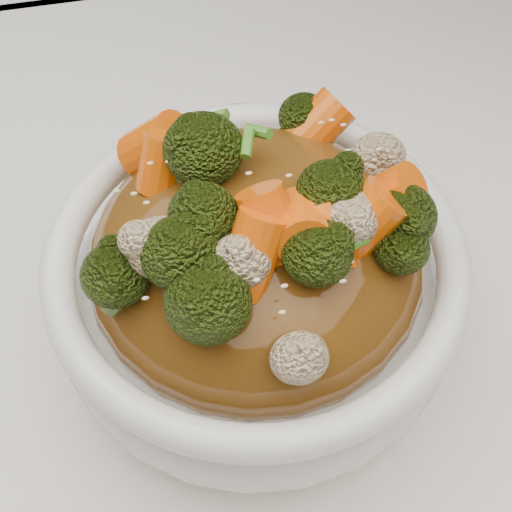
{
  "coord_description": "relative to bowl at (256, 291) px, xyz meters",
  "views": [
    {
      "loc": [
        -0.01,
        -0.22,
        1.15
      ],
      "look_at": [
        0.04,
        0.01,
        0.83
      ],
      "focal_mm": 50.0,
      "sensor_mm": 36.0,
      "label": 1
    }
  ],
  "objects": [
    {
      "name": "broccoli",
      "position": [
        0.0,
        0.0,
        0.1
      ],
      "size": [
        0.21,
        0.21,
        0.05
      ],
      "primitive_type": null,
      "rotation": [
        0.0,
        0.0,
        -0.13
      ],
      "color": "black",
      "rests_on": "sauce_base"
    },
    {
      "name": "sauce_base",
      "position": [
        0.0,
        0.0,
        0.03
      ],
      "size": [
        0.21,
        0.21,
        0.1
      ],
      "primitive_type": "ellipsoid",
      "rotation": [
        0.0,
        0.0,
        -0.13
      ],
      "color": "#5A340F",
      "rests_on": "bowl"
    },
    {
      "name": "scallions",
      "position": [
        0.0,
        0.0,
        0.1
      ],
      "size": [
        0.16,
        0.16,
        0.02
      ],
      "primitive_type": null,
      "rotation": [
        0.0,
        0.0,
        -0.13
      ],
      "color": "#3C7B1C",
      "rests_on": "sauce_base"
    },
    {
      "name": "tablecloth",
      "position": [
        -0.04,
        -0.01,
        -0.07
      ],
      "size": [
        1.2,
        0.8,
        0.04
      ],
      "primitive_type": "cube",
      "color": "white",
      "rests_on": "dining_table"
    },
    {
      "name": "sesame_seeds",
      "position": [
        0.0,
        0.0,
        0.1
      ],
      "size": [
        0.19,
        0.19,
        0.01
      ],
      "primitive_type": null,
      "rotation": [
        0.0,
        0.0,
        -0.13
      ],
      "color": "beige",
      "rests_on": "sauce_base"
    },
    {
      "name": "cauliflower",
      "position": [
        0.0,
        0.0,
        0.1
      ],
      "size": [
        0.21,
        0.21,
        0.04
      ],
      "primitive_type": null,
      "rotation": [
        0.0,
        0.0,
        -0.13
      ],
      "color": "beige",
      "rests_on": "sauce_base"
    },
    {
      "name": "bowl",
      "position": [
        0.0,
        0.0,
        0.0
      ],
      "size": [
        0.27,
        0.27,
        0.09
      ],
      "primitive_type": null,
      "rotation": [
        0.0,
        0.0,
        -0.13
      ],
      "color": "white",
      "rests_on": "tablecloth"
    },
    {
      "name": "carrots",
      "position": [
        0.0,
        0.0,
        0.1
      ],
      "size": [
        0.21,
        0.21,
        0.05
      ],
      "primitive_type": null,
      "rotation": [
        0.0,
        0.0,
        -0.13
      ],
      "color": "#E65A07",
      "rests_on": "sauce_base"
    }
  ]
}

